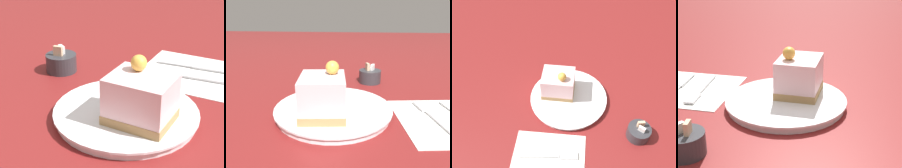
# 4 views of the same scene
# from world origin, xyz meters

# --- Properties ---
(ground_plane) EXTENTS (4.00, 4.00, 0.00)m
(ground_plane) POSITION_xyz_m (0.00, 0.00, 0.00)
(ground_plane) COLOR maroon
(plate) EXTENTS (0.25, 0.25, 0.02)m
(plate) POSITION_xyz_m (0.02, 0.04, 0.01)
(plate) COLOR white
(plate) RESTS_ON ground_plane
(cake_slice) EXTENTS (0.10, 0.11, 0.11)m
(cake_slice) POSITION_xyz_m (0.00, 0.00, 0.06)
(cake_slice) COLOR #AD8451
(cake_slice) RESTS_ON plate
(napkin) EXTENTS (0.23, 0.23, 0.00)m
(napkin) POSITION_xyz_m (0.26, 0.03, 0.00)
(napkin) COLOR white
(napkin) RESTS_ON ground_plane
(fork) EXTENTS (0.05, 0.17, 0.00)m
(fork) POSITION_xyz_m (0.23, 0.04, 0.01)
(fork) COLOR silver
(fork) RESTS_ON napkin
(knife) EXTENTS (0.05, 0.16, 0.00)m
(knife) POSITION_xyz_m (0.29, 0.02, 0.01)
(knife) COLOR silver
(knife) RESTS_ON napkin
(sugar_bowl) EXTENTS (0.07, 0.07, 0.06)m
(sugar_bowl) POSITION_xyz_m (0.10, 0.27, 0.02)
(sugar_bowl) COLOR #333338
(sugar_bowl) RESTS_ON ground_plane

